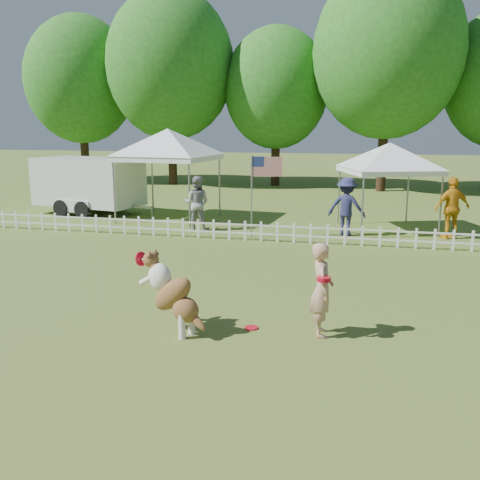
{
  "coord_description": "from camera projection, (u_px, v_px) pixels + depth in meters",
  "views": [
    {
      "loc": [
        2.34,
        -8.62,
        3.44
      ],
      "look_at": [
        -0.21,
        2.0,
        1.1
      ],
      "focal_mm": 40.0,
      "sensor_mm": 36.0,
      "label": 1
    }
  ],
  "objects": [
    {
      "name": "frisbee_on_turf",
      "position": [
        251.0,
        328.0,
        9.26
      ],
      "size": [
        0.29,
        0.29,
        0.02
      ],
      "primitive_type": "cylinder",
      "rotation": [
        0.0,
        0.0,
        0.22
      ],
      "color": "red",
      "rests_on": "ground"
    },
    {
      "name": "tree_left",
      "position": [
        171.0,
        80.0,
        30.69
      ],
      "size": [
        7.4,
        7.4,
        12.0
      ],
      "primitive_type": null,
      "color": "#26621C",
      "rests_on": "ground"
    },
    {
      "name": "tree_far_left",
      "position": [
        81.0,
        91.0,
        32.64
      ],
      "size": [
        6.6,
        6.6,
        11.0
      ],
      "primitive_type": null,
      "color": "#26621C",
      "rests_on": "ground"
    },
    {
      "name": "cargo_trailer",
      "position": [
        89.0,
        185.0,
        21.14
      ],
      "size": [
        5.45,
        3.16,
        2.26
      ],
      "primitive_type": null,
      "rotation": [
        0.0,
        0.0,
        -0.19
      ],
      "color": "silver",
      "rests_on": "ground"
    },
    {
      "name": "tree_center_left",
      "position": [
        276.0,
        100.0,
        30.5
      ],
      "size": [
        6.0,
        6.0,
        9.8
      ],
      "primitive_type": null,
      "color": "#26621C",
      "rests_on": "ground"
    },
    {
      "name": "handler",
      "position": [
        322.0,
        289.0,
        8.83
      ],
      "size": [
        0.48,
        0.64,
        1.58
      ],
      "primitive_type": "imported",
      "rotation": [
        0.0,
        0.0,
        1.75
      ],
      "color": "tan",
      "rests_on": "ground"
    },
    {
      "name": "canopy_tent_right",
      "position": [
        387.0,
        188.0,
        17.7
      ],
      "size": [
        3.51,
        3.51,
        2.84
      ],
      "primitive_type": null,
      "rotation": [
        0.0,
        0.0,
        0.34
      ],
      "color": "white",
      "rests_on": "ground"
    },
    {
      "name": "ground",
      "position": [
        225.0,
        324.0,
        9.45
      ],
      "size": [
        120.0,
        120.0,
        0.0
      ],
      "primitive_type": "plane",
      "color": "#4A6E22",
      "rests_on": "ground"
    },
    {
      "name": "spectator_b",
      "position": [
        347.0,
        207.0,
        16.94
      ],
      "size": [
        1.3,
        0.89,
        1.85
      ],
      "primitive_type": "imported",
      "rotation": [
        0.0,
        0.0,
        2.96
      ],
      "color": "#25274F",
      "rests_on": "ground"
    },
    {
      "name": "spectator_c",
      "position": [
        452.0,
        208.0,
        16.44
      ],
      "size": [
        1.22,
        0.9,
        1.92
      ],
      "primitive_type": "imported",
      "rotation": [
        0.0,
        0.0,
        3.57
      ],
      "color": "orange",
      "rests_on": "ground"
    },
    {
      "name": "spectator_a",
      "position": [
        197.0,
        203.0,
        17.85
      ],
      "size": [
        0.89,
        0.7,
        1.81
      ],
      "primitive_type": "imported",
      "rotation": [
        0.0,
        0.0,
        3.16
      ],
      "color": "gray",
      "rests_on": "ground"
    },
    {
      "name": "tree_center_right",
      "position": [
        387.0,
        69.0,
        27.41
      ],
      "size": [
        7.6,
        7.6,
        12.6
      ],
      "primitive_type": null,
      "color": "#26621C",
      "rests_on": "ground"
    },
    {
      "name": "picket_fence",
      "position": [
        286.0,
        232.0,
        16.05
      ],
      "size": [
        22.0,
        0.08,
        0.6
      ],
      "primitive_type": null,
      "color": "white",
      "rests_on": "ground"
    },
    {
      "name": "canopy_tent_left",
      "position": [
        169.0,
        176.0,
        19.74
      ],
      "size": [
        3.42,
        3.42,
        3.26
      ],
      "primitive_type": null,
      "rotation": [
        0.0,
        0.0,
        -0.08
      ],
      "color": "white",
      "rests_on": "ground"
    },
    {
      "name": "flag_pole",
      "position": [
        252.0,
        197.0,
        16.47
      ],
      "size": [
        0.99,
        0.33,
        2.58
      ],
      "primitive_type": null,
      "rotation": [
        0.0,
        0.0,
        0.23
      ],
      "color": "gray",
      "rests_on": "ground"
    },
    {
      "name": "dog",
      "position": [
        174.0,
        294.0,
        8.94
      ],
      "size": [
        1.38,
        0.9,
        1.35
      ],
      "primitive_type": null,
      "rotation": [
        0.0,
        0.0,
        -0.39
      ],
      "color": "brown",
      "rests_on": "ground"
    }
  ]
}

